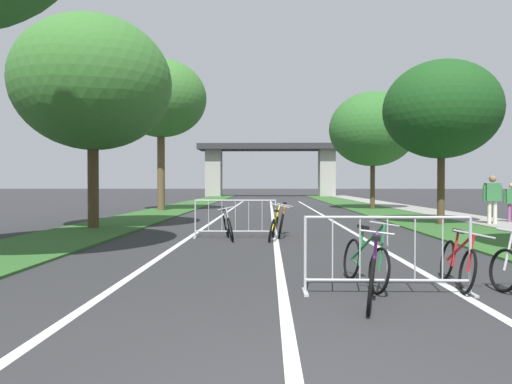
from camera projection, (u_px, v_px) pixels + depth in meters
The scene contains 21 objects.
grass_verge_left at pixel (180, 207), 29.95m from camera, with size 2.78×65.26×0.05m, color #2D5B26.
grass_verge_right at pixel (364, 207), 29.65m from camera, with size 2.78×65.26×0.05m, color #2D5B26.
sidewalk_path_right at pixel (403, 207), 29.58m from camera, with size 2.12×65.26×0.08m, color gray.
lane_stripe_center at pixel (273, 216), 21.98m from camera, with size 0.14×37.76×0.01m, color silver.
lane_stripe_right_lane at pixel (325, 216), 21.92m from camera, with size 0.14×37.76×0.01m, color silver.
lane_stripe_left_lane at pixel (221, 216), 22.04m from camera, with size 0.14×37.76×0.01m, color silver.
overpass_bridge at pixel (270, 160), 56.95m from camera, with size 17.01×4.38×6.23m.
tree_left_cypress_far at pixel (93, 84), 15.58m from camera, with size 5.12×5.12×6.95m.
tree_left_pine_far at pixel (161, 99), 26.12m from camera, with size 4.99×4.99×8.30m.
tree_right_maple_mid at pixel (441, 110), 16.96m from camera, with size 4.09×4.09×5.87m.
tree_right_pine_near at pixel (373, 129), 27.70m from camera, with size 5.05×5.05×6.82m.
crowd_barrier_nearest at pixel (387, 255), 6.42m from camera, with size 2.27×0.44×1.05m.
crowd_barrier_second at pixel (235, 219), 13.09m from camera, with size 2.27×0.48×1.05m.
bicycle_red_0 at pixel (457, 262), 6.87m from camera, with size 0.54×1.65×0.87m.
bicycle_orange_1 at pixel (281, 223), 13.57m from camera, with size 0.44×1.76×0.96m.
bicycle_silver_2 at pixel (228, 226), 12.67m from camera, with size 0.48×1.70×0.91m.
bicycle_purple_3 at pixel (372, 275), 5.86m from camera, with size 0.63×1.67×0.88m.
bicycle_yellow_4 at pixel (274, 227), 12.58m from camera, with size 0.62×1.59×0.96m.
bicycle_green_5 at pixel (365, 261), 6.90m from camera, with size 0.61×1.66×0.98m.
pedestrian_strolling at pixel (492, 195), 16.80m from camera, with size 0.64×0.34×1.79m.
pedestrian_pushing_bike at pixel (512, 199), 17.59m from camera, with size 0.55×0.33×1.52m.
Camera 1 is at (-0.19, -3.09, 1.48)m, focal length 33.48 mm.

